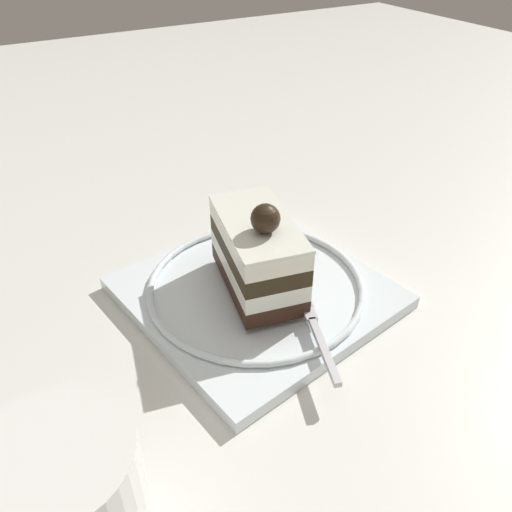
# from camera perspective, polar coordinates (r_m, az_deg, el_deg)

# --- Properties ---
(ground_plane) EXTENTS (2.40, 2.40, 0.00)m
(ground_plane) POSITION_cam_1_polar(r_m,az_deg,el_deg) (0.47, 0.15, -6.49)
(ground_plane) COLOR silver
(dessert_plate) EXTENTS (0.25, 0.25, 0.02)m
(dessert_plate) POSITION_cam_1_polar(r_m,az_deg,el_deg) (0.48, 0.00, -3.86)
(dessert_plate) COLOR white
(dessert_plate) RESTS_ON ground_plane
(cake_slice) EXTENTS (0.12, 0.08, 0.09)m
(cake_slice) POSITION_cam_1_polar(r_m,az_deg,el_deg) (0.45, 0.21, 0.42)
(cake_slice) COLOR black
(cake_slice) RESTS_ON dessert_plate
(fork) EXTENTS (0.11, 0.05, 0.00)m
(fork) POSITION_cam_1_polar(r_m,az_deg,el_deg) (0.43, 6.71, -8.14)
(fork) COLOR silver
(fork) RESTS_ON dessert_plate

